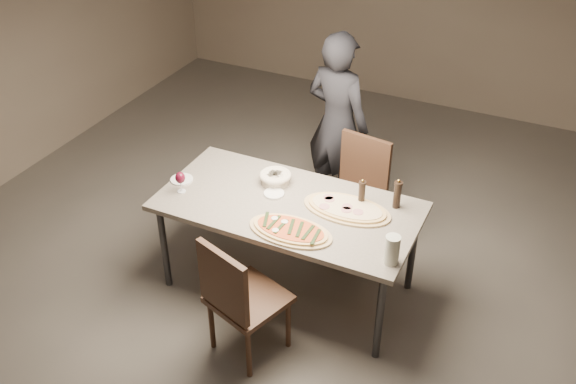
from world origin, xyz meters
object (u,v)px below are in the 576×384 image
at_px(bread_basket, 275,177).
at_px(dining_table, 288,211).
at_px(ham_pizza, 347,208).
at_px(diner, 337,124).
at_px(chair_near, 238,296).
at_px(carafe, 392,250).
at_px(chair_far, 357,188).
at_px(pepper_mill_left, 362,193).
at_px(zucchini_pizza, 290,230).

bearing_deg(bread_basket, dining_table, -45.71).
bearing_deg(ham_pizza, diner, 137.24).
xyz_separation_m(ham_pizza, diner, (-0.49, 1.05, 0.03)).
bearing_deg(ham_pizza, dining_table, -142.90).
bearing_deg(chair_near, carafe, 47.02).
bearing_deg(chair_far, pepper_mill_left, 120.39).
relative_size(zucchini_pizza, carafe, 2.96).
bearing_deg(zucchini_pizza, diner, 109.77).
height_order(dining_table, diner, diner).
bearing_deg(chair_near, dining_table, 109.00).
bearing_deg(ham_pizza, bread_basket, -167.08).
bearing_deg(bread_basket, chair_near, -77.95).
bearing_deg(bread_basket, chair_far, 49.32).
height_order(dining_table, carafe, carafe).
bearing_deg(chair_near, chair_far, 99.01).
relative_size(dining_table, ham_pizza, 2.91).
xyz_separation_m(carafe, chair_far, (-0.58, 1.01, -0.33)).
height_order(chair_far, diner, diner).
xyz_separation_m(ham_pizza, chair_near, (-0.39, -0.84, -0.25)).
bearing_deg(dining_table, diner, 94.90).
bearing_deg(pepper_mill_left, chair_far, 111.80).
xyz_separation_m(bread_basket, diner, (0.10, 0.96, -0.00)).
xyz_separation_m(zucchini_pizza, ham_pizza, (0.24, 0.38, -0.00)).
bearing_deg(ham_pizza, pepper_mill_left, 83.34).
height_order(dining_table, pepper_mill_left, pepper_mill_left).
distance_m(ham_pizza, pepper_mill_left, 0.15).
height_order(zucchini_pizza, chair_far, chair_far).
distance_m(carafe, chair_near, 1.00).
height_order(dining_table, zucchini_pizza, zucchini_pizza).
relative_size(pepper_mill_left, carafe, 1.04).
bearing_deg(diner, ham_pizza, 128.31).
bearing_deg(pepper_mill_left, chair_near, -115.42).
bearing_deg(pepper_mill_left, dining_table, -154.53).
distance_m(zucchini_pizza, pepper_mill_left, 0.59).
xyz_separation_m(chair_far, diner, (-0.35, 0.44, 0.28)).
distance_m(dining_table, zucchini_pizza, 0.33).
height_order(pepper_mill_left, carafe, pepper_mill_left).
relative_size(dining_table, pepper_mill_left, 8.93).
relative_size(zucchini_pizza, chair_near, 0.62).
distance_m(zucchini_pizza, chair_far, 1.04).
height_order(dining_table, bread_basket, bread_basket).
height_order(ham_pizza, chair_far, chair_far).
relative_size(zucchini_pizza, diner, 0.36).
distance_m(zucchini_pizza, diner, 1.46).
height_order(bread_basket, chair_near, chair_near).
xyz_separation_m(dining_table, chair_near, (0.00, -0.73, -0.18)).
relative_size(bread_basket, chair_far, 0.25).
distance_m(ham_pizza, carafe, 0.59).
bearing_deg(zucchini_pizza, chair_near, -97.90).
relative_size(pepper_mill_left, chair_near, 0.22).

